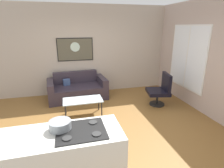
# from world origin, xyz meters

# --- Properties ---
(ground) EXTENTS (6.40, 6.40, 0.04)m
(ground) POSITION_xyz_m (0.00, 0.00, -0.02)
(ground) COLOR brown
(back_wall) EXTENTS (6.40, 0.05, 2.80)m
(back_wall) POSITION_xyz_m (0.00, 2.42, 1.40)
(back_wall) COLOR #B4A595
(back_wall) RESTS_ON ground
(right_wall) EXTENTS (0.05, 6.40, 2.80)m
(right_wall) POSITION_xyz_m (2.62, 0.30, 1.40)
(right_wall) COLOR #B6A095
(right_wall) RESTS_ON ground
(couch) EXTENTS (1.80, 1.05, 0.77)m
(couch) POSITION_xyz_m (-0.44, 1.92, 0.27)
(couch) COLOR #312934
(couch) RESTS_ON ground
(coffee_table) EXTENTS (0.95, 0.51, 0.42)m
(coffee_table) POSITION_xyz_m (-0.39, 0.70, 0.39)
(coffee_table) COLOR silver
(coffee_table) RESTS_ON ground
(armchair) EXTENTS (0.69, 0.71, 0.92)m
(armchair) POSITION_xyz_m (1.79, 0.80, 0.45)
(armchair) COLOR black
(armchair) RESTS_ON ground
(kitchen_counter) EXTENTS (1.57, 0.65, 0.94)m
(kitchen_counter) POSITION_xyz_m (-0.89, -1.47, 0.46)
(kitchen_counter) COLOR silver
(kitchen_counter) RESTS_ON ground
(mixing_bowl) EXTENTS (0.27, 0.27, 0.12)m
(mixing_bowl) POSITION_xyz_m (-0.85, -1.37, 0.97)
(mixing_bowl) COLOR #8C9599
(mixing_bowl) RESTS_ON kitchen_counter
(wall_painting) EXTENTS (1.11, 0.03, 0.71)m
(wall_painting) POSITION_xyz_m (-0.41, 2.38, 1.45)
(wall_painting) COLOR black
(window) EXTENTS (0.03, 1.49, 1.76)m
(window) POSITION_xyz_m (2.59, 0.90, 1.30)
(window) COLOR silver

